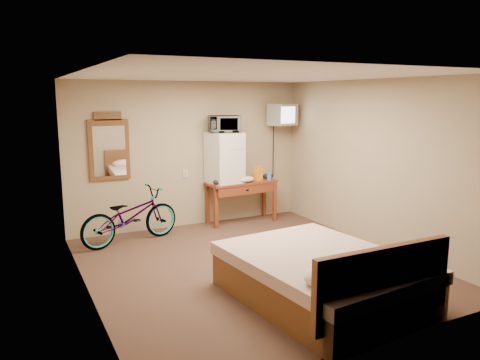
{
  "coord_description": "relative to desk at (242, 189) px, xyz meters",
  "views": [
    {
      "loc": [
        -2.83,
        -5.29,
        2.24
      ],
      "look_at": [
        0.14,
        0.62,
        1.06
      ],
      "focal_mm": 35.0,
      "sensor_mm": 36.0,
      "label": 1
    }
  ],
  "objects": [
    {
      "name": "blue_cup",
      "position": [
        0.52,
        -0.06,
        0.2
      ],
      "size": [
        0.08,
        0.08,
        0.14
      ],
      "primitive_type": "cylinder",
      "color": "#447FE8",
      "rests_on": "desk"
    },
    {
      "name": "bicycle",
      "position": [
        -2.08,
        -0.28,
        -0.2
      ],
      "size": [
        1.7,
        0.94,
        0.85
      ],
      "primitive_type": "imported",
      "rotation": [
        0.0,
        0.0,
        1.82
      ],
      "color": "black",
      "rests_on": "floor"
    },
    {
      "name": "wall_mirror",
      "position": [
        -2.24,
        0.27,
        0.82
      ],
      "size": [
        0.64,
        0.04,
        1.09
      ],
      "color": "brown",
      "rests_on": "room"
    },
    {
      "name": "room",
      "position": [
        -0.88,
        -2.0,
        0.63
      ],
      "size": [
        4.6,
        4.64,
        2.5
      ],
      "color": "#3F2A1F",
      "rests_on": "ground"
    },
    {
      "name": "cloth_dark_b",
      "position": [
        0.56,
        0.06,
        0.18
      ],
      "size": [
        0.21,
        0.17,
        0.1
      ],
      "primitive_type": "ellipsoid",
      "color": "black",
      "rests_on": "desk"
    },
    {
      "name": "cloth_dark_a",
      "position": [
        -0.47,
        -0.12,
        0.18
      ],
      "size": [
        0.28,
        0.21,
        0.11
      ],
      "primitive_type": "ellipsoid",
      "color": "black",
      "rests_on": "desk"
    },
    {
      "name": "microwave",
      "position": [
        -0.32,
        0.05,
        1.15
      ],
      "size": [
        0.61,
        0.49,
        0.29
      ],
      "primitive_type": "imported",
      "rotation": [
        0.0,
        0.0,
        -0.29
      ],
      "color": "white",
      "rests_on": "mini_fridge"
    },
    {
      "name": "cloth_cream",
      "position": [
        0.01,
        -0.08,
        0.18
      ],
      "size": [
        0.36,
        0.28,
        0.11
      ],
      "primitive_type": "ellipsoid",
      "color": "silver",
      "rests_on": "desk"
    },
    {
      "name": "snack_bag",
      "position": [
        0.31,
        -0.04,
        0.26
      ],
      "size": [
        0.15,
        0.11,
        0.27
      ],
      "primitive_type": "cube",
      "rotation": [
        0.0,
        0.0,
        0.22
      ],
      "color": "orange",
      "rests_on": "desk"
    },
    {
      "name": "bed",
      "position": [
        -0.71,
        -3.37,
        -0.33
      ],
      "size": [
        1.8,
        2.28,
        0.9
      ],
      "color": "brown",
      "rests_on": "floor"
    },
    {
      "name": "desk",
      "position": [
        0.0,
        0.0,
        0.0
      ],
      "size": [
        1.29,
        0.56,
        0.75
      ],
      "color": "brown",
      "rests_on": "floor"
    },
    {
      "name": "crt_television",
      "position": [
        0.83,
        0.02,
        1.29
      ],
      "size": [
        0.53,
        0.62,
        0.39
      ],
      "color": "black",
      "rests_on": "room"
    },
    {
      "name": "mini_fridge",
      "position": [
        -0.32,
        0.05,
        0.57
      ],
      "size": [
        0.61,
        0.59,
        0.88
      ],
      "color": "white",
      "rests_on": "desk"
    }
  ]
}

